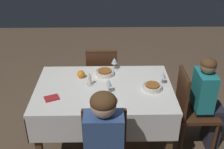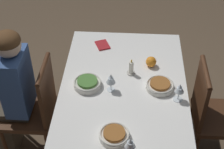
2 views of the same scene
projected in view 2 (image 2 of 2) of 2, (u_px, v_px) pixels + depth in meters
name	position (u px, v px, depth m)	size (l,w,h in m)	color
dining_table	(123.00, 96.00, 2.61)	(1.40, 0.94, 0.77)	white
chair_south	(35.00, 107.00, 2.74)	(0.41, 0.41, 0.93)	#472816
chair_north	(212.00, 111.00, 2.71)	(0.41, 0.41, 0.93)	#472816
person_adult_denim	(12.00, 90.00, 2.63)	(0.30, 0.34, 1.22)	#4C4233
bowl_south	(87.00, 83.00, 2.53)	(0.21, 0.21, 0.06)	silver
wine_glass_south	(111.00, 79.00, 2.45)	(0.07, 0.07, 0.15)	white
bowl_east	(114.00, 135.00, 2.16)	(0.19, 0.19, 0.06)	silver
wine_glass_east	(130.00, 143.00, 2.02)	(0.07, 0.07, 0.15)	white
bowl_north	(160.00, 85.00, 2.51)	(0.20, 0.20, 0.06)	silver
wine_glass_north	(180.00, 89.00, 2.37)	(0.07, 0.07, 0.14)	white
candle_centerpiece	(131.00, 69.00, 2.62)	(0.07, 0.07, 0.14)	beige
orange_fruit	(151.00, 62.00, 2.70)	(0.08, 0.08, 0.08)	orange
napkin_red_folded	(103.00, 45.00, 2.93)	(0.16, 0.14, 0.01)	#AD2328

